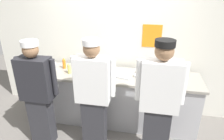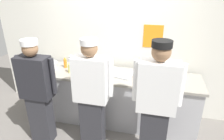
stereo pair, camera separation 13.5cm
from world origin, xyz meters
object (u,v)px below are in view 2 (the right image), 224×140
at_px(chef_far_right, 156,103).
at_px(squeeze_bottle_secondary, 70,67).
at_px(mixing_bowl_steel, 47,66).
at_px(sheet_tray, 120,73).
at_px(ramekin_red_sauce, 171,74).
at_px(chef_center, 91,94).
at_px(deli_cup, 179,78).
at_px(plate_stack_front, 85,66).
at_px(chefs_knife, 160,79).
at_px(chef_near_left, 37,91).
at_px(squeeze_bottle_primary, 142,70).
at_px(plate_stack_rear, 97,70).
at_px(squeeze_bottle_spare, 65,63).
at_px(ramekin_green_sauce, 137,76).

relative_size(chef_far_right, squeeze_bottle_secondary, 9.02).
distance_m(mixing_bowl_steel, sheet_tray, 1.30).
relative_size(squeeze_bottle_secondary, ramekin_red_sauce, 1.81).
height_order(chef_center, deli_cup, chef_center).
xyz_separation_m(chef_far_right, plate_stack_front, (-1.28, 0.89, 0.02)).
bearing_deg(chefs_knife, chef_far_right, -92.80).
xyz_separation_m(chef_near_left, sheet_tray, (1.06, 0.78, 0.05)).
height_order(chef_center, mixing_bowl_steel, chef_center).
bearing_deg(squeeze_bottle_primary, chef_center, -129.45).
bearing_deg(plate_stack_front, plate_stack_rear, -27.42).
height_order(plate_stack_rear, mixing_bowl_steel, mixing_bowl_steel).
distance_m(chef_far_right, plate_stack_front, 1.56).
bearing_deg(plate_stack_rear, squeeze_bottle_spare, 171.86).
relative_size(chef_far_right, mixing_bowl_steel, 4.81).
relative_size(chef_center, ramekin_green_sauce, 15.80).
distance_m(squeeze_bottle_primary, chefs_knife, 0.32).
height_order(chef_near_left, ramekin_red_sauce, chef_near_left).
distance_m(squeeze_bottle_secondary, ramekin_green_sauce, 1.13).
bearing_deg(ramekin_red_sauce, chef_center, -141.54).
bearing_deg(chef_center, chef_near_left, -175.10).
distance_m(mixing_bowl_steel, squeeze_bottle_spare, 0.32).
distance_m(squeeze_bottle_spare, deli_cup, 1.95).
distance_m(plate_stack_rear, chefs_knife, 1.04).
relative_size(sheet_tray, ramekin_green_sauce, 3.94).
xyz_separation_m(chef_far_right, ramekin_green_sauce, (-0.33, 0.71, 0.01)).
height_order(chef_far_right, mixing_bowl_steel, chef_far_right).
bearing_deg(squeeze_bottle_secondary, ramekin_red_sauce, 9.78).
bearing_deg(plate_stack_rear, deli_cup, -0.85).
xyz_separation_m(plate_stack_front, mixing_bowl_steel, (-0.63, -0.19, 0.02)).
relative_size(mixing_bowl_steel, squeeze_bottle_secondary, 1.88).
bearing_deg(squeeze_bottle_primary, deli_cup, -9.04).
relative_size(mixing_bowl_steel, sheet_tray, 0.86).
distance_m(plate_stack_front, sheet_tray, 0.68).
bearing_deg(plate_stack_front, ramekin_red_sauce, 1.62).
bearing_deg(squeeze_bottle_primary, sheet_tray, -173.72).
bearing_deg(chef_center, ramekin_red_sauce, 38.46).
height_order(chef_far_right, squeeze_bottle_primary, chef_far_right).
distance_m(deli_cup, chefs_knife, 0.28).
xyz_separation_m(chef_near_left, plate_stack_front, (0.40, 0.89, 0.07)).
bearing_deg(sheet_tray, chef_center, -110.31).
relative_size(chef_center, chef_far_right, 0.97).
bearing_deg(chef_center, squeeze_bottle_primary, 50.55).
relative_size(chef_far_right, ramekin_green_sauce, 16.27).
distance_m(squeeze_bottle_primary, squeeze_bottle_spare, 1.36).
xyz_separation_m(chef_center, ramekin_red_sauce, (1.08, 0.86, 0.04)).
relative_size(chef_center, ramekin_red_sauce, 15.82).
height_order(chef_center, sheet_tray, chef_center).
relative_size(chef_far_right, squeeze_bottle_primary, 8.66).
relative_size(squeeze_bottle_secondary, deli_cup, 1.77).
xyz_separation_m(sheet_tray, chefs_knife, (0.65, -0.04, -0.01)).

